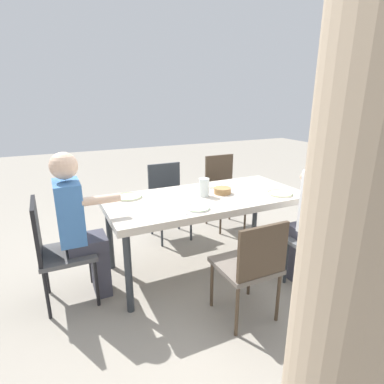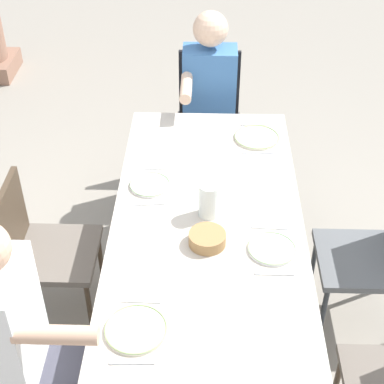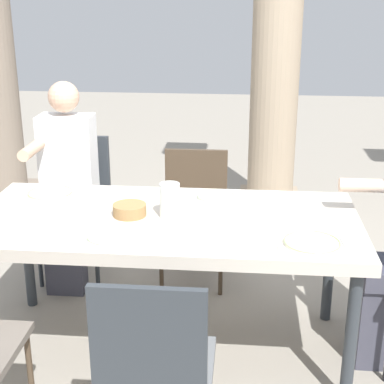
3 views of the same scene
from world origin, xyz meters
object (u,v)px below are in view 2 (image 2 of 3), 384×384
(dining_table, at_px, (207,227))
(plate_2, at_px, (150,185))
(chair_head_east, at_px, (209,113))
(diner_woman_green, at_px, (27,347))
(chair_mid_north, at_px, (39,246))
(plate_1, at_px, (272,249))
(plate_3, at_px, (257,137))
(chair_mid_south, at_px, (379,249))
(bread_basket, at_px, (207,239))
(water_pitcher, at_px, (209,201))
(diner_man_white, at_px, (209,105))
(plate_0, at_px, (136,329))

(dining_table, xyz_separation_m, plate_2, (0.24, 0.30, 0.07))
(chair_head_east, height_order, diner_woman_green, diner_woman_green)
(chair_mid_north, relative_size, diner_woman_green, 0.64)
(dining_table, xyz_separation_m, plate_1, (-0.22, -0.29, 0.07))
(plate_3, bearing_deg, plate_1, -178.98)
(chair_mid_north, distance_m, chair_mid_south, 1.76)
(chair_mid_south, xyz_separation_m, plate_2, (0.17, 1.18, 0.26))
(plate_2, bearing_deg, plate_3, -50.88)
(chair_head_east, bearing_deg, bread_basket, 179.98)
(plate_3, height_order, bread_basket, bread_basket)
(plate_1, bearing_deg, water_pitcher, 49.79)
(chair_mid_north, height_order, chair_head_east, chair_head_east)
(water_pitcher, bearing_deg, chair_mid_south, -86.85)
(diner_man_white, bearing_deg, plate_0, 171.89)
(bread_basket, bearing_deg, dining_table, -0.19)
(diner_woman_green, bearing_deg, diner_man_white, -19.85)
(plate_1, bearing_deg, diner_man_white, 11.71)
(diner_woman_green, distance_m, plate_2, 1.05)
(dining_table, relative_size, plate_0, 7.94)
(plate_2, bearing_deg, dining_table, -129.07)
(chair_mid_north, bearing_deg, bread_basket, -106.31)
(diner_man_white, distance_m, plate_0, 1.91)
(chair_mid_south, relative_size, chair_head_east, 0.98)
(dining_table, xyz_separation_m, chair_head_east, (1.41, 0.00, -0.18))
(plate_2, relative_size, water_pitcher, 1.17)
(chair_mid_north, relative_size, plate_3, 3.34)
(dining_table, bearing_deg, plate_0, 158.44)
(plate_1, relative_size, plate_3, 0.85)
(dining_table, distance_m, chair_mid_north, 0.90)
(chair_mid_south, bearing_deg, chair_mid_north, 90.00)
(plate_3, bearing_deg, chair_mid_south, -136.30)
(diner_woman_green, height_order, diner_man_white, diner_woman_green)
(plate_3, bearing_deg, chair_head_east, 21.46)
(chair_mid_south, bearing_deg, plate_0, 123.44)
(chair_mid_south, relative_size, diner_man_white, 0.70)
(plate_3, bearing_deg, chair_mid_north, 118.88)
(dining_table, bearing_deg, bread_basket, 179.81)
(plate_3, bearing_deg, water_pitcher, 158.46)
(diner_man_white, xyz_separation_m, plate_0, (-1.89, 0.27, 0.08))
(chair_mid_south, distance_m, bread_basket, 0.96)
(plate_0, height_order, plate_1, same)
(plate_2, height_order, bread_basket, bread_basket)
(chair_mid_south, xyz_separation_m, bread_basket, (-0.26, 0.88, 0.28))
(plate_3, relative_size, bread_basket, 1.51)
(plate_3, bearing_deg, bread_basket, 162.80)
(chair_mid_north, bearing_deg, plate_3, -61.12)
(diner_man_white, height_order, plate_3, diner_man_white)
(plate_3, xyz_separation_m, water_pitcher, (-0.68, 0.27, 0.07))
(chair_head_east, relative_size, water_pitcher, 5.21)
(chair_mid_south, height_order, plate_1, chair_mid_south)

